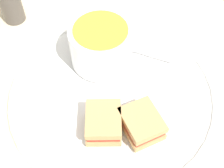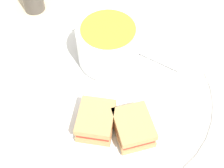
% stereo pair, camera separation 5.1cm
% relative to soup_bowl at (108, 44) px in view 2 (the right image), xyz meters
% --- Properties ---
extents(ground_plane, '(2.40, 2.40, 0.00)m').
position_rel_soup_bowl_xyz_m(ground_plane, '(-0.05, -0.05, -0.06)').
color(ground_plane, beige).
extents(plate, '(0.35, 0.35, 0.02)m').
position_rel_soup_bowl_xyz_m(plate, '(-0.05, -0.05, -0.05)').
color(plate, white).
rests_on(plate, ground_plane).
extents(soup_bowl, '(0.11, 0.11, 0.08)m').
position_rel_soup_bowl_xyz_m(soup_bowl, '(0.00, 0.00, 0.00)').
color(soup_bowl, white).
rests_on(soup_bowl, plate).
extents(spoon, '(0.03, 0.11, 0.01)m').
position_rel_soup_bowl_xyz_m(spoon, '(0.05, -0.03, -0.03)').
color(spoon, silver).
rests_on(spoon, plate).
extents(sandwich_half_near, '(0.08, 0.08, 0.03)m').
position_rel_soup_bowl_xyz_m(sandwich_half_near, '(-0.12, -0.08, -0.02)').
color(sandwich_half_near, tan).
rests_on(sandwich_half_near, plate).
extents(sandwich_half_far, '(0.08, 0.08, 0.03)m').
position_rel_soup_bowl_xyz_m(sandwich_half_far, '(-0.09, -0.13, -0.02)').
color(sandwich_half_far, tan).
rests_on(sandwich_half_far, plate).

